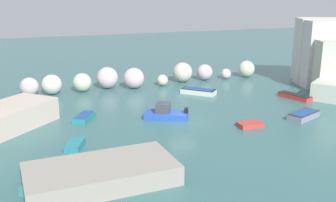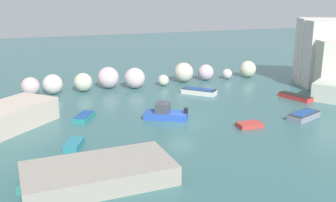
% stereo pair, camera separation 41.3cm
% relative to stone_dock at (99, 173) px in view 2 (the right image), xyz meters
% --- Properties ---
extents(cove_water, '(160.00, 160.00, 0.00)m').
position_rel_stone_dock_xyz_m(cove_water, '(9.78, 9.71, -0.64)').
color(cove_water, '#3A6B6C').
rests_on(cove_water, ground).
extents(rock_breakwater, '(31.82, 3.88, 2.70)m').
position_rel_stone_dock_xyz_m(rock_breakwater, '(10.16, 24.97, 0.56)').
color(rock_breakwater, beige).
rests_on(rock_breakwater, ground).
extents(stone_dock, '(9.62, 5.14, 1.29)m').
position_rel_stone_dock_xyz_m(stone_dock, '(0.00, 0.00, 0.00)').
color(stone_dock, '#9E9689').
rests_on(stone_dock, ground).
extents(moored_boat_0, '(3.84, 2.70, 0.64)m').
position_rel_stone_dock_xyz_m(moored_boat_0, '(21.04, 6.23, -0.31)').
color(moored_boat_0, gray).
rests_on(moored_boat_0, cove_water).
extents(moored_boat_1, '(1.97, 2.61, 0.49)m').
position_rel_stone_dock_xyz_m(moored_boat_1, '(-0.72, 6.62, -0.40)').
color(moored_boat_1, teal).
rests_on(moored_boat_1, cove_water).
extents(moored_boat_2, '(4.57, 3.73, 1.54)m').
position_rel_stone_dock_xyz_m(moored_boat_2, '(8.63, 11.12, -0.13)').
color(moored_boat_2, blue).
rests_on(moored_boat_2, cove_water).
extents(moored_boat_3, '(2.25, 1.40, 0.43)m').
position_rel_stone_dock_xyz_m(moored_boat_3, '(14.85, 5.98, -0.43)').
color(moored_boat_3, '#C73D38').
rests_on(moored_boat_3, cove_water).
extents(moored_boat_4, '(2.65, 3.31, 0.50)m').
position_rel_stone_dock_xyz_m(moored_boat_4, '(1.17, 13.58, -0.40)').
color(moored_boat_4, teal).
rests_on(moored_boat_4, cove_water).
extents(moored_boat_5, '(3.24, 4.16, 0.59)m').
position_rel_stone_dock_xyz_m(moored_boat_5, '(-3.39, 1.55, -0.36)').
color(moored_boat_5, teal).
rests_on(moored_boat_5, cove_water).
extents(moored_boat_6, '(2.18, 4.12, 0.53)m').
position_rel_stone_dock_xyz_m(moored_boat_6, '(25.02, 12.60, -0.38)').
color(moored_boat_6, red).
rests_on(moored_boat_6, cove_water).
extents(moored_boat_7, '(3.95, 4.03, 0.64)m').
position_rel_stone_dock_xyz_m(moored_boat_7, '(15.64, 18.52, -0.31)').
color(moored_boat_7, white).
rests_on(moored_boat_7, cove_water).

